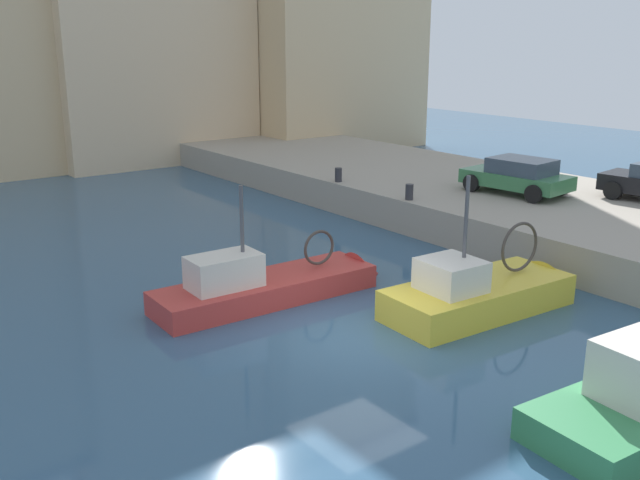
{
  "coord_description": "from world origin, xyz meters",
  "views": [
    {
      "loc": [
        -10.03,
        -11.87,
        6.81
      ],
      "look_at": [
        1.75,
        3.77,
        1.2
      ],
      "focal_mm": 40.5,
      "sensor_mm": 36.0,
      "label": 1
    }
  ],
  "objects_px": {
    "parked_car_green": "(518,175)",
    "fishing_boat_yellow": "(487,305)",
    "mooring_bollard_mid": "(409,192)",
    "mooring_bollard_north": "(338,175)",
    "fishing_boat_red": "(276,293)"
  },
  "relations": [
    {
      "from": "fishing_boat_yellow",
      "to": "mooring_bollard_mid",
      "type": "bearing_deg",
      "value": 61.84
    },
    {
      "from": "fishing_boat_yellow",
      "to": "parked_car_green",
      "type": "height_order",
      "value": "fishing_boat_yellow"
    },
    {
      "from": "fishing_boat_yellow",
      "to": "mooring_bollard_mid",
      "type": "height_order",
      "value": "fishing_boat_yellow"
    },
    {
      "from": "parked_car_green",
      "to": "mooring_bollard_north",
      "type": "distance_m",
      "value": 6.82
    },
    {
      "from": "mooring_bollard_mid",
      "to": "parked_car_green",
      "type": "bearing_deg",
      "value": -23.46
    },
    {
      "from": "parked_car_green",
      "to": "mooring_bollard_north",
      "type": "xyz_separation_m",
      "value": [
        -3.8,
        5.65,
        -0.4
      ]
    },
    {
      "from": "fishing_boat_red",
      "to": "mooring_bollard_north",
      "type": "height_order",
      "value": "fishing_boat_red"
    },
    {
      "from": "fishing_boat_red",
      "to": "fishing_boat_yellow",
      "type": "height_order",
      "value": "fishing_boat_yellow"
    },
    {
      "from": "mooring_bollard_north",
      "to": "mooring_bollard_mid",
      "type": "bearing_deg",
      "value": -90.0
    },
    {
      "from": "parked_car_green",
      "to": "mooring_bollard_mid",
      "type": "bearing_deg",
      "value": 156.54
    },
    {
      "from": "fishing_boat_red",
      "to": "parked_car_green",
      "type": "bearing_deg",
      "value": 5.16
    },
    {
      "from": "fishing_boat_red",
      "to": "mooring_bollard_north",
      "type": "distance_m",
      "value": 10.04
    },
    {
      "from": "parked_car_green",
      "to": "fishing_boat_yellow",
      "type": "bearing_deg",
      "value": -145.96
    },
    {
      "from": "fishing_boat_red",
      "to": "mooring_bollard_mid",
      "type": "relative_size",
      "value": 12.64
    },
    {
      "from": "fishing_boat_red",
      "to": "parked_car_green",
      "type": "height_order",
      "value": "fishing_boat_red"
    }
  ]
}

